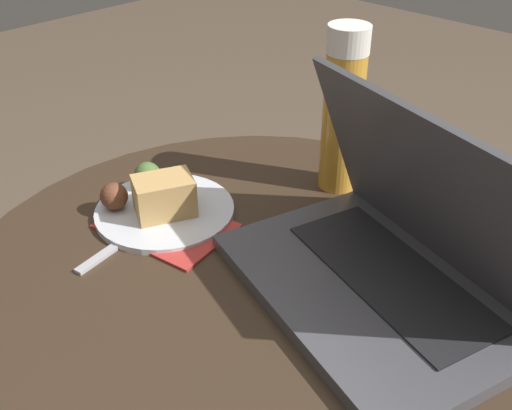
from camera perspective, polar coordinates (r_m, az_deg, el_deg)
name	(u,v)px	position (r m, az deg, el deg)	size (l,w,h in m)	color
table	(258,361)	(0.83, 0.17, -14.62)	(0.75, 0.75, 0.56)	#9E9EA3
napkin	(167,226)	(0.81, -8.51, -2.00)	(0.18, 0.14, 0.00)	#B7332D
laptop	(388,258)	(0.69, 12.46, -4.95)	(0.39, 0.32, 0.23)	#47474C
beer_glass	(343,110)	(0.85, 8.26, 8.91)	(0.06, 0.06, 0.24)	gold
snack_plate	(159,200)	(0.83, -9.19, 0.44)	(0.19, 0.19, 0.06)	silver
fork	(133,235)	(0.80, -11.68, -2.78)	(0.05, 0.16, 0.00)	#B2B2B7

